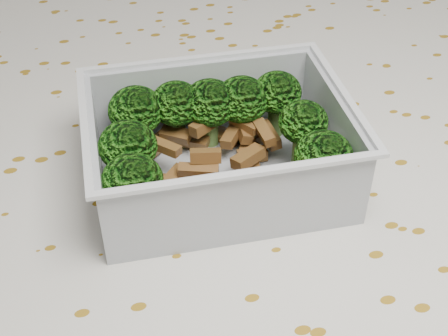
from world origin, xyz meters
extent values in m
cube|color=brown|center=(0.00, 0.00, 0.73)|extent=(1.40, 0.90, 0.04)
cube|color=silver|center=(0.00, 0.00, 0.75)|extent=(1.46, 0.96, 0.01)
cube|color=silver|center=(0.00, 0.48, 0.66)|extent=(1.46, 0.01, 0.18)
cube|color=silver|center=(0.00, 0.02, 0.76)|extent=(0.18, 0.14, 0.00)
cube|color=silver|center=(0.01, 0.08, 0.79)|extent=(0.17, 0.01, 0.06)
cube|color=silver|center=(0.00, -0.05, 0.79)|extent=(0.17, 0.01, 0.06)
cube|color=silver|center=(0.09, 0.01, 0.79)|extent=(0.01, 0.12, 0.06)
cube|color=silver|center=(-0.08, 0.02, 0.79)|extent=(0.01, 0.12, 0.06)
cube|color=silver|center=(0.01, 0.08, 0.82)|extent=(0.18, 0.02, 0.00)
cube|color=silver|center=(0.00, -0.05, 0.82)|extent=(0.18, 0.02, 0.00)
cube|color=silver|center=(0.09, 0.01, 0.82)|extent=(0.01, 0.13, 0.00)
cube|color=silver|center=(-0.09, 0.02, 0.82)|extent=(0.01, 0.13, 0.00)
cylinder|color=#608C3F|center=(-0.05, 0.06, 0.77)|extent=(0.01, 0.01, 0.02)
ellipsoid|color=#338418|center=(-0.05, 0.06, 0.80)|extent=(0.04, 0.04, 0.03)
cylinder|color=#608C3F|center=(-0.02, 0.06, 0.77)|extent=(0.01, 0.01, 0.02)
ellipsoid|color=#338418|center=(-0.02, 0.06, 0.80)|extent=(0.04, 0.04, 0.03)
cylinder|color=#608C3F|center=(0.01, 0.05, 0.77)|extent=(0.01, 0.01, 0.02)
ellipsoid|color=#338418|center=(0.01, 0.05, 0.80)|extent=(0.04, 0.04, 0.03)
cylinder|color=#608C3F|center=(0.03, 0.05, 0.77)|extent=(0.01, 0.01, 0.02)
ellipsoid|color=#338418|center=(0.03, 0.05, 0.80)|extent=(0.04, 0.04, 0.03)
cylinder|color=#608C3F|center=(0.06, 0.05, 0.77)|extent=(0.01, 0.01, 0.03)
ellipsoid|color=#338418|center=(0.06, 0.05, 0.80)|extent=(0.04, 0.04, 0.03)
cylinder|color=#608C3F|center=(-0.06, 0.02, 0.77)|extent=(0.01, 0.01, 0.02)
ellipsoid|color=#338418|center=(-0.06, 0.02, 0.80)|extent=(0.04, 0.04, 0.03)
cylinder|color=#608C3F|center=(0.06, 0.01, 0.77)|extent=(0.01, 0.01, 0.03)
ellipsoid|color=#338418|center=(0.06, 0.01, 0.80)|extent=(0.04, 0.04, 0.03)
cylinder|color=#608C3F|center=(-0.06, -0.02, 0.77)|extent=(0.01, 0.01, 0.02)
ellipsoid|color=#338418|center=(-0.06, -0.02, 0.80)|extent=(0.04, 0.04, 0.03)
cylinder|color=#608C3F|center=(0.06, -0.03, 0.77)|extent=(0.01, 0.01, 0.02)
ellipsoid|color=#338418|center=(0.06, -0.03, 0.80)|extent=(0.04, 0.04, 0.03)
cube|color=brown|center=(-0.03, 0.01, 0.77)|extent=(0.03, 0.03, 0.01)
cube|color=brown|center=(0.02, 0.04, 0.78)|extent=(0.02, 0.03, 0.01)
cube|color=brown|center=(-0.02, 0.01, 0.77)|extent=(0.01, 0.02, 0.01)
cube|color=brown|center=(-0.01, 0.05, 0.77)|extent=(0.03, 0.03, 0.01)
cube|color=brown|center=(-0.01, 0.01, 0.77)|extent=(0.03, 0.02, 0.01)
cube|color=brown|center=(0.03, 0.05, 0.77)|extent=(0.02, 0.03, 0.01)
cube|color=brown|center=(0.03, 0.02, 0.77)|extent=(0.02, 0.01, 0.01)
cube|color=brown|center=(0.02, 0.03, 0.77)|extent=(0.02, 0.03, 0.01)
cube|color=brown|center=(-0.04, 0.05, 0.77)|extent=(0.03, 0.03, 0.01)
cube|color=brown|center=(0.03, 0.04, 0.78)|extent=(0.02, 0.03, 0.01)
cube|color=brown|center=(0.02, 0.01, 0.78)|extent=(0.03, 0.02, 0.01)
cube|color=brown|center=(0.03, 0.01, 0.77)|extent=(0.02, 0.03, 0.01)
cube|color=brown|center=(0.02, 0.05, 0.77)|extent=(0.02, 0.02, 0.01)
cube|color=brown|center=(-0.03, 0.03, 0.78)|extent=(0.02, 0.03, 0.01)
cube|color=brown|center=(0.03, 0.04, 0.78)|extent=(0.01, 0.03, 0.01)
cube|color=brown|center=(0.00, 0.04, 0.79)|extent=(0.03, 0.02, 0.01)
cube|color=brown|center=(-0.01, 0.01, 0.78)|extent=(0.02, 0.01, 0.01)
cube|color=brown|center=(0.04, 0.02, 0.79)|extent=(0.01, 0.03, 0.01)
cube|color=brown|center=(-0.02, 0.05, 0.78)|extent=(0.02, 0.02, 0.01)
cube|color=brown|center=(0.05, 0.03, 0.78)|extent=(0.01, 0.03, 0.01)
cube|color=brown|center=(-0.03, 0.01, 0.77)|extent=(0.03, 0.02, 0.01)
cylinder|color=#B55D1F|center=(0.00, -0.02, 0.77)|extent=(0.13, 0.03, 0.03)
sphere|color=#B55D1F|center=(0.07, -0.03, 0.77)|extent=(0.03, 0.03, 0.03)
sphere|color=#B55D1F|center=(-0.06, -0.02, 0.77)|extent=(0.03, 0.03, 0.03)
camera|label=1|loc=(-0.09, -0.31, 1.05)|focal=50.00mm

